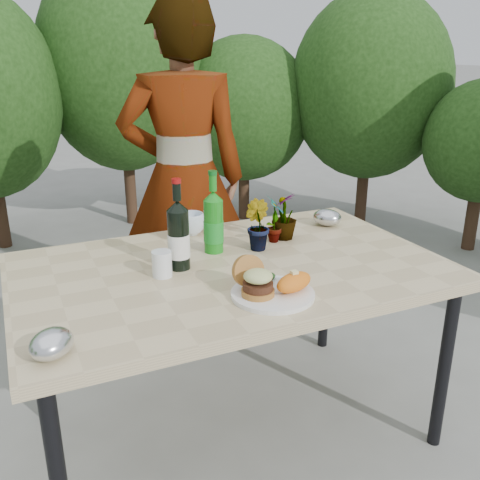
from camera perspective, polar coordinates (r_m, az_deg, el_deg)
name	(u,v)px	position (r m, az deg, el deg)	size (l,w,h in m)	color
ground	(232,428)	(2.42, -0.83, -19.40)	(80.00, 80.00, 0.00)	slate
patio_table	(231,280)	(2.05, -0.92, -4.24)	(1.60, 1.00, 0.75)	#C7B285
shrub_hedge	(176,108)	(3.60, -6.89, 13.80)	(6.87, 5.12, 2.28)	#382316
dinner_plate	(273,294)	(1.79, 3.50, -5.77)	(0.28, 0.28, 0.01)	white
burger_stack	(255,280)	(1.76, 1.66, -4.30)	(0.11, 0.16, 0.11)	#B7722D
sweet_potato	(294,282)	(1.79, 5.77, -4.50)	(0.15, 0.08, 0.06)	orange
grilled_veg	(265,277)	(1.86, 2.66, -4.00)	(0.08, 0.05, 0.03)	olive
wine_bottle	(179,236)	(1.97, -6.57, 0.39)	(0.08, 0.08, 0.34)	black
sparkling_water	(213,223)	(2.13, -2.85, 1.84)	(0.08, 0.08, 0.33)	#167E18
plastic_cup	(162,264)	(1.94, -8.32, -2.54)	(0.07, 0.07, 0.10)	white
seedling_left	(274,219)	(2.25, 3.70, 2.29)	(0.11, 0.07, 0.21)	#1F551D
seedling_mid	(257,225)	(2.16, 1.79, 1.60)	(0.11, 0.09, 0.20)	#21501B
seedling_right	(284,216)	(2.29, 4.76, 2.55)	(0.11, 0.11, 0.20)	#1C501B
blue_bowl	(191,224)	(2.36, -5.25, 1.73)	(0.12, 0.12, 0.10)	white
foil_packet_left	(51,344)	(1.53, -19.47, -10.38)	(0.13, 0.11, 0.08)	silver
foil_packet_right	(327,217)	(2.51, 9.28, 2.39)	(0.13, 0.11, 0.08)	#B7BABE
person	(184,180)	(2.78, -6.01, 6.43)	(0.65, 0.43, 1.78)	#926149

